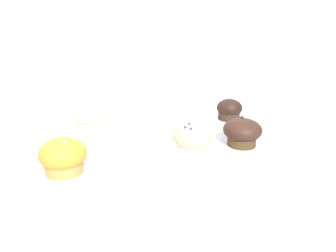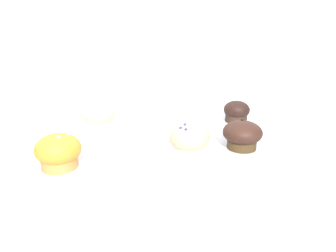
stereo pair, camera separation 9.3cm
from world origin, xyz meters
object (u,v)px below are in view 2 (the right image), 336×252
muffin_back_left (58,152)px  muffin_back_right (98,115)px  muffin_front_right (242,135)px  muffin_front_center (237,112)px  muffin_front_left (189,139)px

muffin_back_left → muffin_back_right: size_ratio=0.95×
muffin_back_right → muffin_front_right: muffin_front_right is taller
muffin_front_center → muffin_back_right: muffin_back_right is taller
muffin_back_left → muffin_back_right: muffin_back_left is taller
muffin_back_left → muffin_front_right: size_ratio=1.01×
muffin_front_center → muffin_front_right: muffin_front_right is taller
muffin_back_right → muffin_front_left: (0.24, -0.28, 0.01)m
muffin_front_left → muffin_front_right: bearing=5.9°
muffin_back_left → muffin_front_right: muffin_back_left is taller
muffin_back_right → muffin_front_right: 0.47m
muffin_front_center → muffin_back_right: size_ratio=0.77×
muffin_front_right → muffin_front_left: bearing=-174.1°
muffin_back_right → muffin_front_left: size_ratio=1.10×
muffin_front_right → muffin_back_right: bearing=145.6°
muffin_back_left → muffin_front_right: 0.47m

